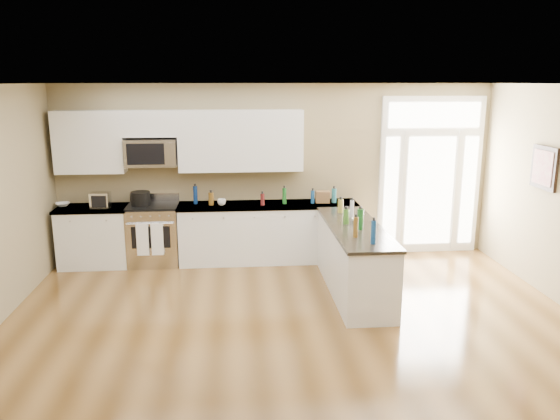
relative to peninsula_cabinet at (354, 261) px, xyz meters
name	(u,v)px	position (x,y,z in m)	size (l,w,h in m)	color
ground	(309,381)	(-0.93, -2.24, -0.43)	(8.00, 8.00, 0.00)	brown
room_shell	(311,209)	(-0.93, -2.24, 1.27)	(8.00, 8.00, 8.00)	#8C7D59
back_cabinet_left	(95,238)	(-3.80, 1.45, 0.00)	(1.10, 0.66, 0.94)	silver
back_cabinet_right	(268,234)	(-1.08, 1.45, 0.00)	(2.85, 0.66, 0.94)	silver
peninsula_cabinet	(354,261)	(0.00, 0.00, 0.00)	(0.69, 2.32, 0.94)	silver
upper_cabinet_left	(89,142)	(-3.81, 1.59, 1.49)	(1.04, 0.33, 0.95)	silver
upper_cabinet_right	(241,141)	(-1.50, 1.59, 1.49)	(1.94, 0.33, 0.95)	silver
upper_cabinet_short	(150,123)	(-2.88, 1.59, 1.77)	(0.82, 0.33, 0.40)	silver
microwave	(151,152)	(-2.88, 1.56, 1.33)	(0.78, 0.41, 0.42)	silver
entry_door	(430,176)	(1.62, 1.71, 0.87)	(1.70, 0.10, 2.60)	white
wall_art_near	(544,168)	(2.54, -0.04, 1.27)	(0.05, 0.58, 0.58)	black
kitchen_range	(154,234)	(-2.89, 1.45, 0.04)	(0.78, 0.69, 1.08)	silver
stockpot	(141,198)	(-3.06, 1.46, 0.63)	(0.30, 0.30, 0.23)	black
toaster_oven	(100,200)	(-3.66, 1.38, 0.62)	(0.28, 0.22, 0.24)	silver
cardboard_box	(323,197)	(-0.21, 1.47, 0.59)	(0.22, 0.16, 0.18)	brown
bowl_left	(63,204)	(-4.28, 1.55, 0.53)	(0.22, 0.22, 0.05)	white
bowl_peninsula	(357,220)	(0.08, 0.22, 0.53)	(0.15, 0.15, 0.05)	white
cup_counter	(222,202)	(-1.81, 1.39, 0.56)	(0.13, 0.13, 0.10)	white
counter_bottles	(309,207)	(-0.54, 0.64, 0.62)	(2.34, 2.43, 0.28)	#19591E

